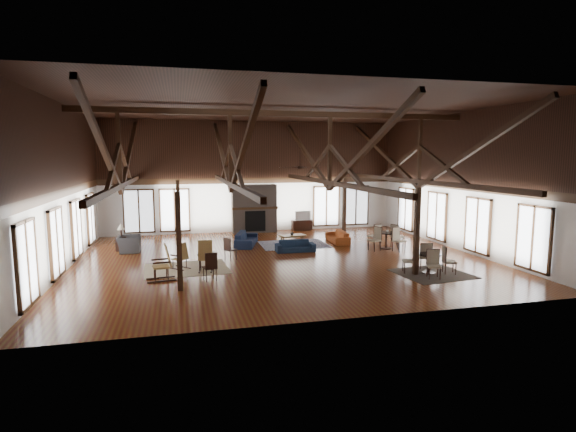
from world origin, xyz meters
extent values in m
plane|color=#5E3513|center=(0.00, 0.00, 0.00)|extent=(16.00, 16.00, 0.00)
cube|color=black|center=(0.00, 0.00, 6.00)|extent=(16.00, 14.00, 0.02)
cube|color=silver|center=(0.00, 7.00, 3.00)|extent=(16.00, 0.02, 6.00)
cube|color=silver|center=(0.00, -7.00, 3.00)|extent=(16.00, 0.02, 6.00)
cube|color=silver|center=(-8.00, 0.00, 3.00)|extent=(0.02, 14.00, 6.00)
cube|color=silver|center=(8.00, 0.00, 3.00)|extent=(0.02, 14.00, 6.00)
cube|color=#321B0E|center=(0.00, 0.00, 5.75)|extent=(15.60, 0.18, 0.22)
cube|color=#321B0E|center=(-6.00, 0.00, 3.05)|extent=(0.16, 13.70, 0.18)
cube|color=#321B0E|center=(-6.00, 0.00, 4.40)|extent=(0.14, 0.14, 2.70)
cube|color=#321B0E|center=(-6.00, 3.50, 4.28)|extent=(0.15, 7.07, 3.12)
cube|color=#321B0E|center=(-6.00, -3.50, 4.28)|extent=(0.15, 7.07, 3.12)
cube|color=#321B0E|center=(-2.00, 0.00, 3.05)|extent=(0.16, 13.70, 0.18)
cube|color=#321B0E|center=(-2.00, 0.00, 4.40)|extent=(0.14, 0.14, 2.70)
cube|color=#321B0E|center=(-2.00, 3.50, 4.28)|extent=(0.15, 7.07, 3.12)
cube|color=#321B0E|center=(-2.00, -3.50, 4.28)|extent=(0.15, 7.07, 3.12)
cube|color=#321B0E|center=(2.00, 0.00, 3.05)|extent=(0.16, 13.70, 0.18)
cube|color=#321B0E|center=(2.00, 0.00, 4.40)|extent=(0.14, 0.14, 2.70)
cube|color=#321B0E|center=(2.00, 3.50, 4.28)|extent=(0.15, 7.07, 3.12)
cube|color=#321B0E|center=(2.00, -3.50, 4.28)|extent=(0.15, 7.07, 3.12)
cube|color=#321B0E|center=(6.00, 0.00, 3.05)|extent=(0.16, 13.70, 0.18)
cube|color=#321B0E|center=(6.00, 0.00, 4.40)|extent=(0.14, 0.14, 2.70)
cube|color=#321B0E|center=(6.00, 3.50, 4.28)|extent=(0.15, 7.07, 3.12)
cube|color=#321B0E|center=(6.00, -3.50, 4.28)|extent=(0.15, 7.07, 3.12)
cube|color=#321B0E|center=(-4.00, -3.50, 1.52)|extent=(0.16, 0.16, 3.05)
cube|color=#321B0E|center=(4.00, -3.50, 1.52)|extent=(0.16, 0.16, 3.05)
cube|color=#321B0E|center=(-4.00, 3.50, 1.52)|extent=(0.16, 0.16, 3.05)
cube|color=#321B0E|center=(4.00, 3.50, 1.52)|extent=(0.16, 0.16, 3.05)
cube|color=#6C5D52|center=(0.00, 6.68, 1.30)|extent=(2.40, 0.62, 2.60)
cube|color=black|center=(0.00, 6.36, 0.65)|extent=(1.10, 0.06, 1.10)
cube|color=black|center=(0.00, 6.40, 1.35)|extent=(2.50, 0.20, 0.12)
cylinder|color=black|center=(0.50, -1.00, 4.05)|extent=(0.04, 0.04, 0.70)
cylinder|color=black|center=(0.50, -1.00, 3.70)|extent=(0.20, 0.20, 0.10)
cube|color=black|center=(0.95, -1.00, 3.70)|extent=(0.70, 0.12, 0.02)
cube|color=black|center=(0.50, -0.55, 3.70)|extent=(0.12, 0.70, 0.02)
cube|color=black|center=(0.05, -1.00, 3.70)|extent=(0.70, 0.12, 0.02)
cube|color=black|center=(0.50, -1.45, 3.70)|extent=(0.12, 0.70, 0.02)
imported|color=#132036|center=(0.89, 1.21, 0.25)|extent=(1.72, 0.70, 0.50)
imported|color=black|center=(-0.98, 3.06, 0.31)|extent=(2.24, 1.39, 0.61)
imported|color=#A94D20|center=(3.42, 2.83, 0.27)|extent=(1.88, 0.81, 0.54)
cube|color=brown|center=(1.17, 2.76, 0.42)|extent=(1.29, 0.86, 0.06)
cube|color=brown|center=(0.67, 2.56, 0.20)|extent=(0.06, 0.06, 0.39)
cube|color=brown|center=(0.67, 2.95, 0.20)|extent=(0.06, 0.06, 0.39)
cube|color=brown|center=(1.66, 2.56, 0.20)|extent=(0.06, 0.06, 0.39)
cube|color=brown|center=(1.66, 2.95, 0.20)|extent=(0.06, 0.06, 0.39)
imported|color=#B2B2B2|center=(1.14, 2.78, 0.54)|extent=(0.20, 0.20, 0.17)
imported|color=#2E2E31|center=(-6.14, 2.86, 0.35)|extent=(1.07, 0.94, 0.69)
cube|color=black|center=(-6.47, 3.27, 0.31)|extent=(0.47, 0.47, 0.62)
cylinder|color=black|center=(-6.47, 3.27, 0.81)|extent=(0.08, 0.08, 0.37)
cone|color=#F1E6CB|center=(-6.47, 3.27, 1.06)|extent=(0.33, 0.33, 0.27)
cube|color=olive|center=(-4.01, -0.71, 0.37)|extent=(0.59, 0.59, 0.04)
cube|color=olive|center=(-3.87, -0.85, 0.67)|extent=(0.42, 0.42, 0.62)
cube|color=black|center=(-4.14, -0.83, 0.02)|extent=(0.56, 0.58, 0.04)
cube|color=black|center=(-3.88, -0.58, 0.02)|extent=(0.56, 0.58, 0.04)
cube|color=olive|center=(-3.08, -1.19, 0.44)|extent=(0.56, 0.55, 0.05)
cube|color=olive|center=(-3.11, -1.42, 0.79)|extent=(0.52, 0.26, 0.73)
cube|color=black|center=(-3.29, -1.16, 0.03)|extent=(0.17, 0.89, 0.05)
cube|color=black|center=(-2.87, -1.22, 0.03)|extent=(0.17, 0.89, 0.05)
cube|color=olive|center=(-4.61, -2.18, 0.46)|extent=(0.58, 0.60, 0.06)
cube|color=olive|center=(-4.37, -2.14, 0.83)|extent=(0.28, 0.55, 0.77)
cube|color=black|center=(-4.58, -2.40, 0.03)|extent=(0.94, 0.18, 0.06)
cube|color=black|center=(-4.64, -1.96, 0.03)|extent=(0.94, 0.18, 0.06)
cube|color=black|center=(-2.03, 0.26, 0.42)|extent=(0.54, 0.54, 0.05)
cube|color=black|center=(-2.17, 0.16, 0.67)|extent=(0.27, 0.33, 0.51)
cylinder|color=black|center=(-2.03, 0.26, 0.21)|extent=(0.03, 0.03, 0.42)
cube|color=black|center=(-3.03, -2.57, 0.44)|extent=(0.49, 0.49, 0.05)
cube|color=black|center=(-2.99, -2.75, 0.71)|extent=(0.41, 0.13, 0.54)
cylinder|color=black|center=(-3.03, -2.57, 0.22)|extent=(0.03, 0.03, 0.44)
cylinder|color=black|center=(4.56, -3.46, 0.68)|extent=(0.80, 0.80, 0.04)
cylinder|color=black|center=(4.56, -3.46, 0.35)|extent=(0.10, 0.10, 0.66)
cylinder|color=black|center=(4.56, -3.46, 0.02)|extent=(0.48, 0.48, 0.04)
cylinder|color=black|center=(5.02, 0.89, 0.72)|extent=(0.85, 0.85, 0.04)
cylinder|color=black|center=(5.02, 0.89, 0.37)|extent=(0.10, 0.10, 0.70)
cylinder|color=black|center=(5.02, 0.89, 0.02)|extent=(0.51, 0.51, 0.04)
imported|color=#B2B2B2|center=(4.62, -3.38, 0.75)|extent=(0.15, 0.15, 0.11)
imported|color=#B2B2B2|center=(5.07, 0.92, 0.78)|extent=(0.12, 0.12, 0.09)
cube|color=black|center=(2.71, 6.75, 0.28)|extent=(1.12, 0.42, 0.56)
imported|color=#B2B2B2|center=(2.74, 6.75, 0.82)|extent=(0.92, 0.23, 0.53)
cube|color=tan|center=(-3.77, -0.77, 0.01)|extent=(3.10, 2.50, 0.01)
cube|color=#191D47|center=(1.20, 2.76, 0.01)|extent=(3.08, 2.32, 0.01)
cube|color=black|center=(4.64, -3.57, 0.01)|extent=(2.61, 2.42, 0.01)
camera|label=1|loc=(-3.95, -17.31, 4.09)|focal=28.00mm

